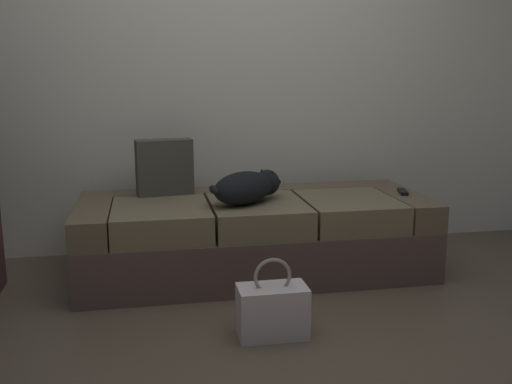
% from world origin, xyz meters
% --- Properties ---
extents(ground_plane, '(10.00, 10.00, 0.00)m').
position_xyz_m(ground_plane, '(0.00, 0.00, 0.00)').
color(ground_plane, brown).
extents(back_wall, '(6.40, 0.10, 2.80)m').
position_xyz_m(back_wall, '(0.00, 1.71, 1.40)').
color(back_wall, white).
rests_on(back_wall, ground).
extents(couch, '(2.07, 0.84, 0.46)m').
position_xyz_m(couch, '(0.00, 1.10, 0.23)').
color(couch, brown).
rests_on(couch, ground).
extents(dog_dark, '(0.50, 0.42, 0.19)m').
position_xyz_m(dog_dark, '(-0.06, 0.99, 0.56)').
color(dog_dark, black).
rests_on(dog_dark, couch).
extents(tv_remote, '(0.08, 0.16, 0.02)m').
position_xyz_m(tv_remote, '(0.93, 1.06, 0.47)').
color(tv_remote, black).
rests_on(tv_remote, couch).
extents(throw_pillow, '(0.35, 0.17, 0.34)m').
position_xyz_m(throw_pillow, '(-0.52, 1.32, 0.63)').
color(throw_pillow, '#4B493D').
rests_on(throw_pillow, couch).
extents(handbag, '(0.32, 0.18, 0.38)m').
position_xyz_m(handbag, '(-0.08, 0.23, 0.13)').
color(handbag, silver).
rests_on(handbag, ground).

